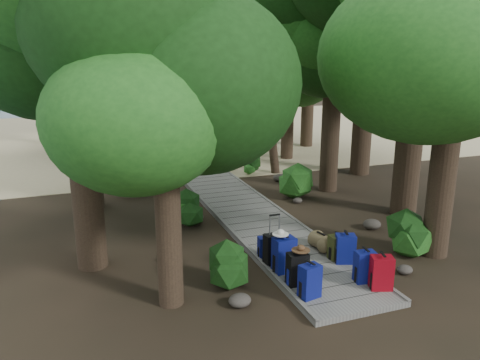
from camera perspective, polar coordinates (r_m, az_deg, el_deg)
name	(u,v)px	position (r m, az deg, el deg)	size (l,w,h in m)	color
ground	(259,225)	(12.97, 2.36, -5.48)	(120.00, 120.00, 0.00)	#312318
sand_beach	(156,135)	(27.99, -10.20, 5.45)	(40.00, 22.00, 0.02)	tan
boardwalk	(246,212)	(13.83, 0.79, -3.89)	(2.00, 12.00, 0.12)	slate
backpack_left_a	(310,279)	(9.02, 8.51, -11.90)	(0.38, 0.27, 0.72)	navy
backpack_left_b	(297,267)	(9.45, 7.01, -10.50)	(0.40, 0.28, 0.73)	black
backpack_left_c	(284,253)	(9.92, 5.40, -8.84)	(0.45, 0.32, 0.83)	navy
backpack_left_d	(266,246)	(10.64, 3.17, -8.01)	(0.34, 0.25, 0.52)	navy
backpack_right_a	(382,271)	(9.62, 16.87, -10.57)	(0.41, 0.29, 0.74)	#9A0510
backpack_right_b	(365,265)	(9.82, 14.98, -9.98)	(0.39, 0.28, 0.71)	navy
backpack_right_c	(345,247)	(10.57, 12.72, -7.99)	(0.41, 0.29, 0.71)	navy
backpack_right_d	(338,246)	(10.73, 11.89, -7.86)	(0.40, 0.29, 0.61)	#384219
duffel_right_khaki	(321,241)	(11.24, 9.81, -7.38)	(0.36, 0.54, 0.36)	brown
suitcase_on_boardwalk	(274,249)	(10.30, 4.17, -8.36)	(0.44, 0.24, 0.68)	black
lone_suitcase_on_sand	(199,155)	(20.22, -4.97, 3.10)	(0.47, 0.27, 0.73)	black
hat_brown	(301,248)	(9.27, 7.42, -8.19)	(0.36, 0.36, 0.11)	#51351E
hat_white	(281,232)	(9.73, 4.97, -6.30)	(0.34, 0.34, 0.11)	silver
kayak	(107,156)	(21.72, -15.87, 2.85)	(0.71, 3.26, 0.33)	#AC390E
sun_lounger	(243,147)	(22.03, 0.39, 4.06)	(0.68, 2.09, 0.68)	silver
tree_right_a	(455,69)	(11.15, 24.71, 12.16)	(5.09, 5.09, 8.48)	black
tree_right_b	(420,24)	(14.00, 21.14, 17.34)	(5.98, 5.98, 10.68)	black
tree_right_c	(334,60)	(15.88, 11.40, 14.20)	(5.08, 5.08, 8.79)	black
tree_right_d	(369,31)	(18.57, 15.43, 17.06)	(5.86, 5.86, 10.74)	black
tree_right_e	(289,69)	(20.86, 5.98, 13.29)	(4.38, 4.38, 7.88)	black
tree_right_f	(309,57)	(23.96, 8.46, 14.57)	(4.96, 4.96, 8.85)	black
tree_left_a	(164,126)	(8.13, -9.23, 6.49)	(4.03, 4.03, 6.72)	black
tree_left_b	(74,50)	(10.09, -19.55, 14.70)	(5.14, 5.14, 9.26)	black
tree_left_c	(82,57)	(14.48, -18.75, 13.98)	(5.14, 5.14, 8.94)	black
tree_back_a	(134,46)	(26.72, -12.75, 15.68)	(5.80, 5.80, 10.04)	black
tree_back_b	(178,45)	(28.57, -7.52, 16.05)	(5.74, 5.74, 10.25)	black
tree_back_c	(236,63)	(27.97, -0.49, 14.08)	(4.54, 4.54, 8.18)	black
tree_back_d	(56,74)	(25.47, -21.54, 11.88)	(4.32, 4.32, 7.20)	black
palm_right_a	(278,70)	(18.36, 4.62, 13.25)	(4.68, 4.68, 7.99)	#124113
palm_right_b	(262,69)	(24.60, 2.65, 13.35)	(3.97, 3.97, 7.67)	#124113
palm_right_c	(206,72)	(25.23, -4.11, 12.99)	(4.61, 4.61, 7.34)	#124113
palm_left_a	(68,91)	(17.30, -20.27, 10.09)	(4.19, 4.19, 6.66)	#124113
rock_left_a	(240,300)	(8.98, -0.02, -14.46)	(0.43, 0.39, 0.24)	#4C473F
rock_left_b	(172,258)	(10.79, -8.31, -9.39)	(0.40, 0.36, 0.22)	#4C473F
rock_left_c	(195,217)	(13.22, -5.51, -4.51)	(0.49, 0.44, 0.27)	#4C473F
rock_left_d	(169,202)	(14.75, -8.69, -2.72)	(0.33, 0.30, 0.18)	#4C473F
rock_right_a	(405,270)	(10.77, 19.44, -10.26)	(0.34, 0.31, 0.19)	#4C473F
rock_right_b	(372,224)	(13.11, 15.78, -5.21)	(0.49, 0.44, 0.27)	#4C473F
rock_right_c	(298,200)	(14.91, 7.03, -2.48)	(0.31, 0.28, 0.17)	#4C473F
rock_right_d	(279,178)	(17.41, 4.82, 0.30)	(0.48, 0.43, 0.26)	#4C473F
shrub_left_a	(226,268)	(9.43, -1.76, -10.65)	(1.01, 1.01, 0.91)	#1E5218
shrub_left_b	(190,209)	(13.03, -6.13, -3.58)	(0.90, 0.90, 0.81)	#1E5218
shrub_left_c	(134,178)	(16.16, -12.78, 0.20)	(1.14, 1.14, 1.02)	#1E5218
shrub_right_a	(407,232)	(11.73, 19.72, -6.03)	(1.12, 1.12, 1.00)	#1E5218
shrub_right_b	(301,181)	(15.33, 7.40, -0.08)	(1.29, 1.29, 1.16)	#1E5218
shrub_right_c	(252,167)	(18.23, 1.49, 1.64)	(0.73, 0.73, 0.66)	#1E5218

